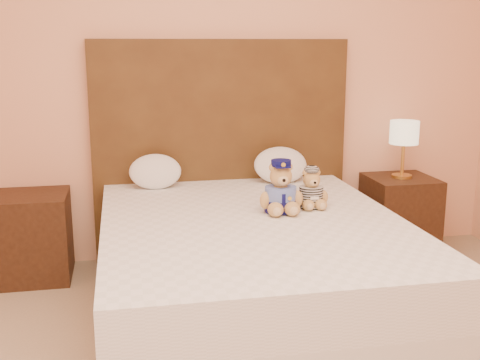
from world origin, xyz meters
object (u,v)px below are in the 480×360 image
nightstand_right (399,215)px  teddy_prisoner (311,188)px  teddy_police (281,187)px  pillow_left (155,170)px  pillow_right (281,163)px  nightstand_left (33,237)px  lamp (404,135)px  bed (253,267)px

nightstand_right → teddy_prisoner: bearing=-144.1°
teddy_police → pillow_left: bearing=133.8°
nightstand_right → pillow_left: 1.76m
teddy_police → pillow_right: size_ratio=0.80×
pillow_left → pillow_right: (0.84, 0.00, 0.01)m
nightstand_left → nightstand_right: size_ratio=1.00×
lamp → pillow_right: (-0.88, 0.03, -0.17)m
bed → teddy_police: teddy_police is taller
teddy_prisoner → bed: bearing=-156.3°
pillow_left → pillow_right: bearing=0.0°
nightstand_right → pillow_right: bearing=178.0°
nightstand_left → bed: bearing=-32.6°
bed → teddy_police: bearing=30.4°
bed → pillow_left: 1.03m
lamp → teddy_police: (-1.07, -0.69, -0.15)m
bed → pillow_left: (-0.47, 0.83, 0.39)m
lamp → pillow_right: 0.89m
lamp → nightstand_left: bearing=180.0°
teddy_prisoner → pillow_left: 1.07m
pillow_left → lamp: bearing=-1.0°
teddy_police → teddy_prisoner: 0.21m
teddy_police → nightstand_left: bearing=156.1°
lamp → pillow_left: lamp is taller
pillow_left → pillow_right: size_ratio=0.92×
nightstand_right → teddy_prisoner: size_ratio=2.42×
teddy_police → teddy_prisoner: teddy_police is taller
pillow_left → teddy_police: bearing=-48.2°
nightstand_right → pillow_left: bearing=179.0°
bed → lamp: 1.59m
bed → teddy_prisoner: bearing=24.1°
teddy_police → teddy_prisoner: bearing=19.9°
lamp → teddy_police: lamp is taller
teddy_police → pillow_right: 0.75m
nightstand_right → pillow_right: size_ratio=1.50×
nightstand_left → lamp: (2.50, 0.00, 0.57)m
bed → pillow_right: bearing=65.7°
teddy_police → lamp: bearing=35.0°
lamp → nightstand_right: bearing=0.0°
teddy_prisoner → nightstand_right: bearing=35.5°
lamp → pillow_right: size_ratio=1.09×
lamp → teddy_police: 1.29m
nightstand_left → pillow_right: 1.67m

